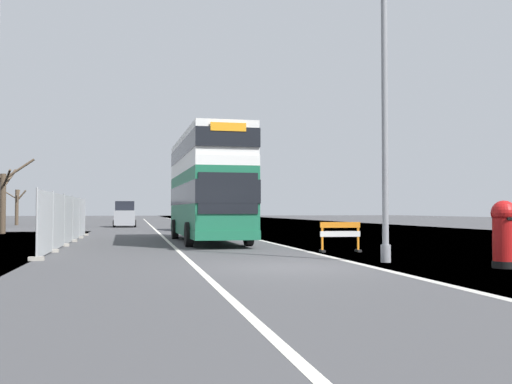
% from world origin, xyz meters
% --- Properties ---
extents(ground, '(140.00, 280.00, 0.10)m').
position_xyz_m(ground, '(0.55, 0.11, -0.05)').
color(ground, '#424244').
extents(double_decker_bus, '(2.91, 11.18, 4.92)m').
position_xyz_m(double_decker_bus, '(-0.59, 12.39, 2.62)').
color(double_decker_bus, '#196042').
rests_on(double_decker_bus, ground).
extents(lamppost_foreground, '(0.29, 0.70, 8.94)m').
position_xyz_m(lamppost_foreground, '(3.06, 0.77, 4.23)').
color(lamppost_foreground, gray).
rests_on(lamppost_foreground, ground).
extents(red_pillar_postbox, '(0.64, 0.64, 1.73)m').
position_xyz_m(red_pillar_postbox, '(5.36, -1.36, 0.95)').
color(red_pillar_postbox, black).
rests_on(red_pillar_postbox, ground).
extents(roadworks_barrier, '(1.48, 0.56, 1.06)m').
position_xyz_m(roadworks_barrier, '(3.22, 4.93, 0.64)').
color(roadworks_barrier, orange).
rests_on(roadworks_barrier, ground).
extents(construction_site_fence, '(0.44, 17.20, 2.15)m').
position_xyz_m(construction_site_fence, '(-6.75, 11.89, 1.03)').
color(construction_site_fence, '#A8AAAD').
rests_on(construction_site_fence, ground).
extents(car_oncoming_near, '(1.94, 4.31, 2.17)m').
position_xyz_m(car_oncoming_near, '(-0.06, 28.54, 1.02)').
color(car_oncoming_near, navy).
rests_on(car_oncoming_near, ground).
extents(car_receding_mid, '(1.96, 4.07, 2.26)m').
position_xyz_m(car_receding_mid, '(-4.73, 37.80, 1.05)').
color(car_receding_mid, gray).
rests_on(car_receding_mid, ground).
extents(bare_tree_far_verge_near, '(2.94, 2.49, 4.93)m').
position_xyz_m(bare_tree_far_verge_near, '(-11.96, 24.37, 2.41)').
color(bare_tree_far_verge_near, '#4C3D2D').
rests_on(bare_tree_far_verge_near, ground).
extents(bare_tree_far_verge_mid, '(2.11, 2.43, 3.52)m').
position_xyz_m(bare_tree_far_verge_mid, '(-15.16, 45.82, 1.96)').
color(bare_tree_far_verge_mid, '#4C3D2D').
rests_on(bare_tree_far_verge_mid, ground).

